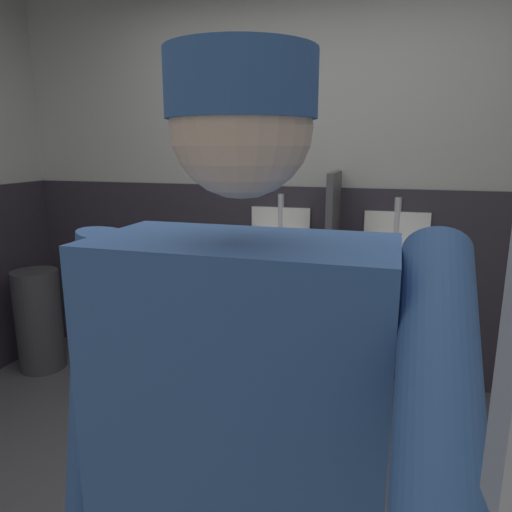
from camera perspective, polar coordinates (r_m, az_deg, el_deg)
wall_back at (r=3.27m, az=7.24°, el=9.95°), size 4.88×0.12×2.78m
wainscot_band_back at (r=3.32m, az=6.66°, el=-3.04°), size 4.28×0.03×1.29m
urinal_left at (r=3.19m, az=2.38°, el=-1.14°), size 0.40×0.34×1.24m
urinal_middle at (r=3.10m, az=15.94°, el=-2.06°), size 0.40×0.34×1.24m
privacy_divider_panel at (r=3.02m, az=9.00°, el=1.25°), size 0.04×0.40×0.90m
person at (r=0.90m, az=-1.65°, el=-26.27°), size 0.68×0.60×1.68m
trash_bin at (r=3.73m, az=-24.28°, el=-6.94°), size 0.31×0.31×0.71m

